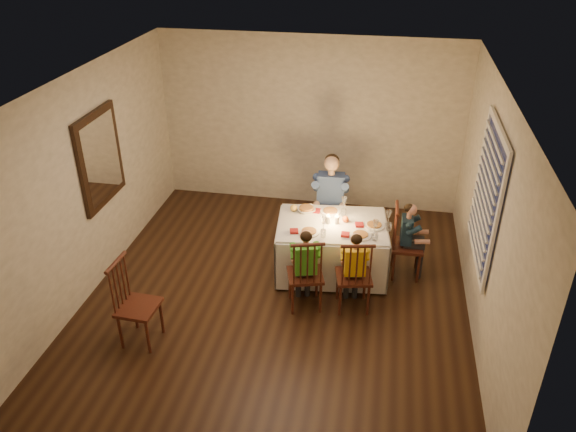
% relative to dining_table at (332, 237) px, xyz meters
% --- Properties ---
extents(ground, '(5.00, 5.00, 0.00)m').
position_rel_dining_table_xyz_m(ground, '(-0.57, -0.61, -0.51)').
color(ground, black).
rests_on(ground, ground).
extents(wall_left, '(0.02, 5.00, 2.60)m').
position_rel_dining_table_xyz_m(wall_left, '(-2.82, -0.61, 0.79)').
color(wall_left, beige).
rests_on(wall_left, ground).
extents(wall_right, '(0.02, 5.00, 2.60)m').
position_rel_dining_table_xyz_m(wall_right, '(1.68, -0.61, 0.79)').
color(wall_right, beige).
rests_on(wall_right, ground).
extents(wall_back, '(4.50, 0.02, 2.60)m').
position_rel_dining_table_xyz_m(wall_back, '(-0.57, 1.89, 0.79)').
color(wall_back, beige).
rests_on(wall_back, ground).
extents(ceiling, '(5.00, 5.00, 0.00)m').
position_rel_dining_table_xyz_m(ceiling, '(-0.57, -0.61, 2.09)').
color(ceiling, white).
rests_on(ceiling, wall_back).
extents(dining_table, '(1.46, 1.13, 0.68)m').
position_rel_dining_table_xyz_m(dining_table, '(0.00, 0.00, 0.00)').
color(dining_table, silver).
rests_on(dining_table, ground).
extents(chair_adult, '(0.41, 0.39, 0.97)m').
position_rel_dining_table_xyz_m(chair_adult, '(-0.11, 0.76, -0.51)').
color(chair_adult, '#36150E').
rests_on(chair_adult, ground).
extents(chair_near_left, '(0.49, 0.47, 0.97)m').
position_rel_dining_table_xyz_m(chair_near_left, '(-0.22, -0.76, -0.51)').
color(chair_near_left, '#36150E').
rests_on(chair_near_left, ground).
extents(chair_near_right, '(0.46, 0.45, 0.97)m').
position_rel_dining_table_xyz_m(chair_near_right, '(0.33, -0.68, -0.51)').
color(chair_near_right, '#36150E').
rests_on(chair_near_right, ground).
extents(chair_end, '(0.39, 0.41, 0.97)m').
position_rel_dining_table_xyz_m(chair_end, '(0.94, 0.10, -0.51)').
color(chair_end, '#36150E').
rests_on(chair_end, ground).
extents(chair_extra, '(0.42, 0.44, 1.01)m').
position_rel_dining_table_xyz_m(chair_extra, '(-1.86, -1.67, -0.51)').
color(chair_extra, '#36150E').
rests_on(chair_extra, ground).
extents(adult, '(0.50, 0.46, 1.29)m').
position_rel_dining_table_xyz_m(adult, '(-0.11, 0.76, -0.51)').
color(adult, navy).
rests_on(adult, ground).
extents(child_green, '(0.40, 0.38, 1.03)m').
position_rel_dining_table_xyz_m(child_green, '(-0.22, -0.76, -0.51)').
color(child_green, green).
rests_on(child_green, ground).
extents(child_yellow, '(0.37, 0.35, 1.01)m').
position_rel_dining_table_xyz_m(child_yellow, '(0.33, -0.68, -0.51)').
color(child_yellow, yellow).
rests_on(child_yellow, ground).
extents(child_teal, '(0.31, 0.33, 1.01)m').
position_rel_dining_table_xyz_m(child_teal, '(0.94, 0.10, -0.51)').
color(child_teal, '#172C3B').
rests_on(child_teal, ground).
extents(setting_adult, '(0.29, 0.29, 0.02)m').
position_rel_dining_table_xyz_m(setting_adult, '(-0.06, 0.28, 0.21)').
color(setting_adult, white).
rests_on(setting_adult, dining_table).
extents(setting_green, '(0.29, 0.29, 0.02)m').
position_rel_dining_table_xyz_m(setting_green, '(-0.25, -0.28, 0.21)').
color(setting_green, white).
rests_on(setting_green, dining_table).
extents(setting_yellow, '(0.29, 0.29, 0.02)m').
position_rel_dining_table_xyz_m(setting_yellow, '(0.36, -0.24, 0.21)').
color(setting_yellow, white).
rests_on(setting_yellow, dining_table).
extents(setting_teal, '(0.29, 0.29, 0.02)m').
position_rel_dining_table_xyz_m(setting_teal, '(0.51, 0.02, 0.21)').
color(setting_teal, white).
rests_on(setting_teal, dining_table).
extents(candle_left, '(0.06, 0.06, 0.10)m').
position_rel_dining_table_xyz_m(candle_left, '(-0.06, -0.01, 0.25)').
color(candle_left, silver).
rests_on(candle_left, dining_table).
extents(candle_right, '(0.06, 0.06, 0.10)m').
position_rel_dining_table_xyz_m(candle_right, '(0.05, 0.01, 0.25)').
color(candle_right, silver).
rests_on(candle_right, dining_table).
extents(squash, '(0.09, 0.09, 0.09)m').
position_rel_dining_table_xyz_m(squash, '(-0.53, 0.23, 0.25)').
color(squash, yellow).
rests_on(squash, dining_table).
extents(orange_fruit, '(0.08, 0.08, 0.08)m').
position_rel_dining_table_xyz_m(orange_fruit, '(0.15, 0.06, 0.24)').
color(orange_fruit, orange).
rests_on(orange_fruit, dining_table).
extents(serving_bowl, '(0.30, 0.30, 0.06)m').
position_rel_dining_table_xyz_m(serving_bowl, '(-0.36, 0.24, 0.23)').
color(serving_bowl, white).
rests_on(serving_bowl, dining_table).
extents(wall_mirror, '(0.06, 0.95, 1.15)m').
position_rel_dining_table_xyz_m(wall_mirror, '(-2.79, -0.31, 0.99)').
color(wall_mirror, black).
rests_on(wall_mirror, wall_left).
extents(window_blinds, '(0.07, 1.34, 1.54)m').
position_rel_dining_table_xyz_m(window_blinds, '(1.63, -0.51, 0.99)').
color(window_blinds, '#0D1535').
rests_on(window_blinds, wall_right).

